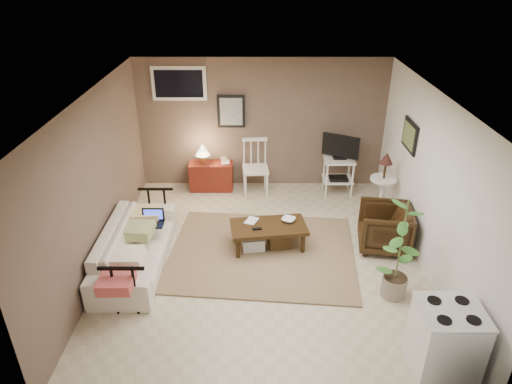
{
  "coord_description": "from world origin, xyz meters",
  "views": [
    {
      "loc": [
        -0.09,
        -5.46,
        3.92
      ],
      "look_at": [
        -0.1,
        0.35,
        0.92
      ],
      "focal_mm": 32.0,
      "sensor_mm": 36.0,
      "label": 1
    }
  ],
  "objects_px": {
    "red_console": "(211,174)",
    "side_table": "(384,177)",
    "sofa": "(134,240)",
    "tv_stand": "(339,163)",
    "potted_plant": "(401,247)",
    "spindle_chair": "(255,169)",
    "coffee_table": "(268,235)",
    "armchair": "(385,226)",
    "stove": "(446,341)"
  },
  "relations": [
    {
      "from": "potted_plant",
      "to": "stove",
      "type": "bearing_deg",
      "value": -81.84
    },
    {
      "from": "armchair",
      "to": "spindle_chair",
      "type": "bearing_deg",
      "value": -124.31
    },
    {
      "from": "potted_plant",
      "to": "tv_stand",
      "type": "bearing_deg",
      "value": 95.48
    },
    {
      "from": "coffee_table",
      "to": "red_console",
      "type": "relative_size",
      "value": 1.28
    },
    {
      "from": "coffee_table",
      "to": "armchair",
      "type": "bearing_deg",
      "value": 1.1
    },
    {
      "from": "spindle_chair",
      "to": "stove",
      "type": "height_order",
      "value": "spindle_chair"
    },
    {
      "from": "red_console",
      "to": "coffee_table",
      "type": "bearing_deg",
      "value": -62.4
    },
    {
      "from": "red_console",
      "to": "tv_stand",
      "type": "bearing_deg",
      "value": -3.56
    },
    {
      "from": "tv_stand",
      "to": "potted_plant",
      "type": "height_order",
      "value": "potted_plant"
    },
    {
      "from": "tv_stand",
      "to": "armchair",
      "type": "height_order",
      "value": "tv_stand"
    },
    {
      "from": "potted_plant",
      "to": "stove",
      "type": "xyz_separation_m",
      "value": [
        0.17,
        -1.21,
        -0.34
      ]
    },
    {
      "from": "spindle_chair",
      "to": "side_table",
      "type": "height_order",
      "value": "side_table"
    },
    {
      "from": "red_console",
      "to": "armchair",
      "type": "relative_size",
      "value": 1.24
    },
    {
      "from": "coffee_table",
      "to": "tv_stand",
      "type": "bearing_deg",
      "value": 54.0
    },
    {
      "from": "sofa",
      "to": "side_table",
      "type": "xyz_separation_m",
      "value": [
        3.79,
        1.39,
        0.31
      ]
    },
    {
      "from": "red_console",
      "to": "armchair",
      "type": "distance_m",
      "value": 3.37
    },
    {
      "from": "red_console",
      "to": "potted_plant",
      "type": "bearing_deg",
      "value": -49.15
    },
    {
      "from": "tv_stand",
      "to": "side_table",
      "type": "bearing_deg",
      "value": -54.88
    },
    {
      "from": "armchair",
      "to": "red_console",
      "type": "bearing_deg",
      "value": -116.36
    },
    {
      "from": "tv_stand",
      "to": "armchair",
      "type": "bearing_deg",
      "value": -77.27
    },
    {
      "from": "sofa",
      "to": "red_console",
      "type": "bearing_deg",
      "value": -19.67
    },
    {
      "from": "red_console",
      "to": "side_table",
      "type": "xyz_separation_m",
      "value": [
        2.94,
        -0.98,
        0.4
      ]
    },
    {
      "from": "tv_stand",
      "to": "potted_plant",
      "type": "distance_m",
      "value": 2.92
    },
    {
      "from": "red_console",
      "to": "potted_plant",
      "type": "relative_size",
      "value": 0.65
    },
    {
      "from": "coffee_table",
      "to": "red_console",
      "type": "bearing_deg",
      "value": 117.6
    },
    {
      "from": "sofa",
      "to": "potted_plant",
      "type": "xyz_separation_m",
      "value": [
        3.48,
        -0.67,
        0.35
      ]
    },
    {
      "from": "spindle_chair",
      "to": "side_table",
      "type": "bearing_deg",
      "value": -21.71
    },
    {
      "from": "stove",
      "to": "sofa",
      "type": "bearing_deg",
      "value": 152.82
    },
    {
      "from": "coffee_table",
      "to": "side_table",
      "type": "height_order",
      "value": "side_table"
    },
    {
      "from": "sofa",
      "to": "armchair",
      "type": "xyz_separation_m",
      "value": [
        3.61,
        0.44,
        -0.03
      ]
    },
    {
      "from": "side_table",
      "to": "coffee_table",
      "type": "bearing_deg",
      "value": -152.63
    },
    {
      "from": "potted_plant",
      "to": "coffee_table",
      "type": "bearing_deg",
      "value": 146.17
    },
    {
      "from": "red_console",
      "to": "stove",
      "type": "distance_m",
      "value": 5.1
    },
    {
      "from": "side_table",
      "to": "potted_plant",
      "type": "relative_size",
      "value": 0.81
    },
    {
      "from": "side_table",
      "to": "stove",
      "type": "height_order",
      "value": "side_table"
    },
    {
      "from": "tv_stand",
      "to": "sofa",
      "type": "bearing_deg",
      "value": -145.19
    },
    {
      "from": "stove",
      "to": "potted_plant",
      "type": "bearing_deg",
      "value": 98.16
    },
    {
      "from": "red_console",
      "to": "spindle_chair",
      "type": "xyz_separation_m",
      "value": [
        0.84,
        -0.14,
        0.16
      ]
    },
    {
      "from": "potted_plant",
      "to": "stove",
      "type": "height_order",
      "value": "potted_plant"
    },
    {
      "from": "tv_stand",
      "to": "spindle_chair",
      "type": "bearing_deg",
      "value": 179.85
    },
    {
      "from": "sofa",
      "to": "red_console",
      "type": "xyz_separation_m",
      "value": [
        0.85,
        2.37,
        -0.09
      ]
    },
    {
      "from": "spindle_chair",
      "to": "armchair",
      "type": "distance_m",
      "value": 2.63
    },
    {
      "from": "spindle_chair",
      "to": "potted_plant",
      "type": "height_order",
      "value": "potted_plant"
    },
    {
      "from": "spindle_chair",
      "to": "coffee_table",
      "type": "bearing_deg",
      "value": -83.97
    },
    {
      "from": "side_table",
      "to": "potted_plant",
      "type": "bearing_deg",
      "value": -98.5
    },
    {
      "from": "red_console",
      "to": "side_table",
      "type": "distance_m",
      "value": 3.13
    },
    {
      "from": "side_table",
      "to": "stove",
      "type": "bearing_deg",
      "value": -92.38
    },
    {
      "from": "sofa",
      "to": "tv_stand",
      "type": "xyz_separation_m",
      "value": [
        3.2,
        2.23,
        0.19
      ]
    },
    {
      "from": "armchair",
      "to": "sofa",
      "type": "bearing_deg",
      "value": -74.38
    },
    {
      "from": "spindle_chair",
      "to": "armchair",
      "type": "relative_size",
      "value": 1.36
    }
  ]
}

